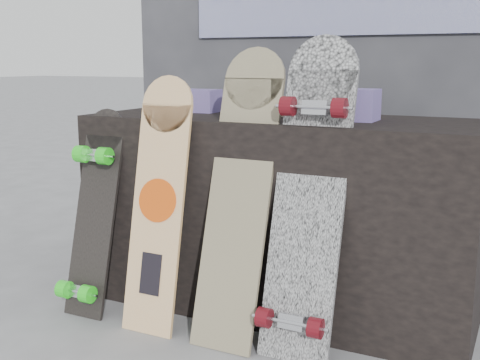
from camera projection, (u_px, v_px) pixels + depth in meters
The scene contains 10 objects.
ground at pixel (225, 352), 2.15m from camera, with size 60.00×60.00×0.00m, color slate.
vendor_table at pixel (280, 213), 2.51m from camera, with size 1.60×0.60×0.80m, color black.
booth at pixel (344, 46), 3.12m from camera, with size 2.40×0.22×2.20m.
merch_box_purple at pixel (199, 101), 2.68m from camera, with size 0.18×0.12×0.10m, color #403F81.
merch_box_small at pixel (359, 105), 2.29m from camera, with size 0.14×0.14×0.12m, color #403F81.
merch_box_flat at pixel (283, 108), 2.51m from camera, with size 0.22×0.10×0.06m, color #D1B78C.
longboard_geisha at pixel (159, 197), 2.30m from camera, with size 0.22×0.22×0.97m.
longboard_celtic at pixel (241, 186), 2.21m from camera, with size 0.24×0.34×1.08m.
longboard_cascadia at pixel (309, 190), 2.10m from camera, with size 0.26×0.36×1.12m.
skateboard_dark at pixel (93, 211), 2.45m from camera, with size 0.19×0.30×0.83m.
Camera 1 is at (0.93, -1.76, 1.03)m, focal length 45.00 mm.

